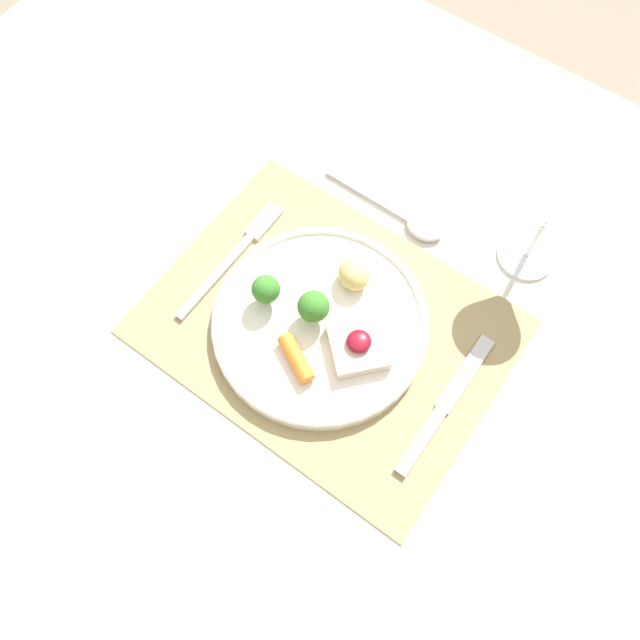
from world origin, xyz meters
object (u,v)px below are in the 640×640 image
at_px(knife, 440,413).
at_px(dinner_plate, 321,321).
at_px(fork, 237,252).
at_px(wine_glass_near, 553,210).
at_px(spoon, 413,220).

bearing_deg(knife, dinner_plate, 176.83).
distance_m(fork, knife, 0.35).
bearing_deg(fork, wine_glass_near, 32.45).
relative_size(dinner_plate, wine_glass_near, 1.75).
bearing_deg(knife, spoon, 128.89).
bearing_deg(wine_glass_near, spoon, -163.79).
xyz_separation_m(dinner_plate, knife, (0.19, -0.01, -0.01)).
distance_m(fork, wine_glass_near, 0.42).
xyz_separation_m(knife, wine_glass_near, (-0.02, 0.27, 0.11)).
xyz_separation_m(fork, spoon, (0.17, 0.19, 0.00)).
bearing_deg(dinner_plate, fork, 172.32).
distance_m(knife, wine_glass_near, 0.29).
bearing_deg(dinner_plate, spoon, 86.55).
relative_size(fork, wine_glass_near, 1.32).
relative_size(dinner_plate, knife, 1.33).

